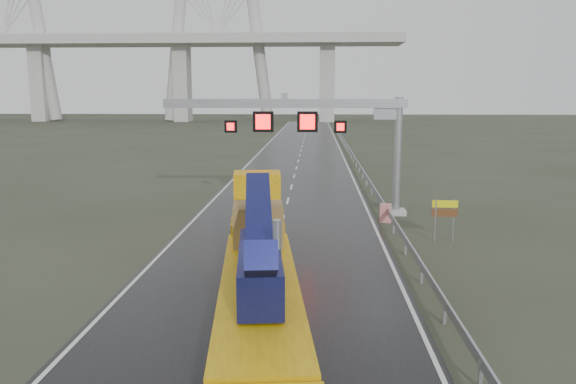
# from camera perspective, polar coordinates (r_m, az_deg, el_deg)

# --- Properties ---
(ground) EXTENTS (400.00, 400.00, 0.00)m
(ground) POSITION_cam_1_polar(r_m,az_deg,el_deg) (18.03, -3.54, -14.11)
(ground) COLOR #303525
(ground) RESTS_ON ground
(road) EXTENTS (11.00, 200.00, 0.02)m
(road) POSITION_cam_1_polar(r_m,az_deg,el_deg) (56.87, 0.86, 2.46)
(road) COLOR black
(road) RESTS_ON ground
(guardrail) EXTENTS (0.20, 140.00, 1.40)m
(guardrail) POSITION_cam_1_polar(r_m,az_deg,el_deg) (47.03, 7.90, 1.66)
(guardrail) COLOR gray
(guardrail) RESTS_ON ground
(sign_gantry) EXTENTS (14.90, 1.20, 7.42)m
(sign_gantry) POSITION_cam_1_polar(r_m,az_deg,el_deg) (34.41, 3.17, 6.99)
(sign_gantry) COLOR #B1B1AD
(sign_gantry) RESTS_ON ground
(heavy_haul_truck) EXTENTS (4.46, 17.94, 4.18)m
(heavy_haul_truck) POSITION_cam_1_polar(r_m,az_deg,el_deg) (22.53, -3.02, -4.82)
(heavy_haul_truck) COLOR yellow
(heavy_haul_truck) RESTS_ON ground
(exit_sign_pair) EXTENTS (1.27, 0.11, 2.17)m
(exit_sign_pair) POSITION_cam_1_polar(r_m,az_deg,el_deg) (29.16, 15.63, -2.00)
(exit_sign_pair) COLOR gray
(exit_sign_pair) RESTS_ON ground
(striped_barrier) EXTENTS (0.71, 0.49, 1.10)m
(striped_barrier) POSITION_cam_1_polar(r_m,az_deg,el_deg) (33.03, 9.89, -2.13)
(striped_barrier) COLOR red
(striped_barrier) RESTS_ON ground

